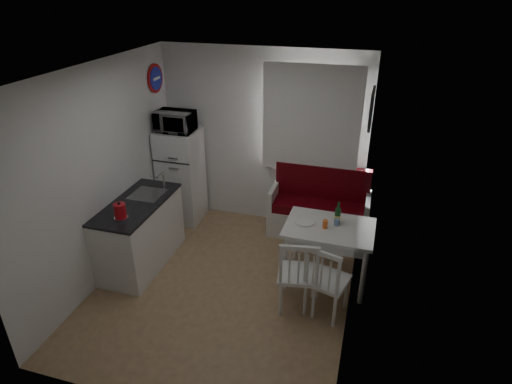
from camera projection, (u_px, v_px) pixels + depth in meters
floor at (225, 285)px, 5.30m from camera, size 3.00×3.50×0.02m
ceiling at (216, 71)px, 4.13m from camera, size 3.00×3.50×0.02m
wall_back at (263, 139)px, 6.21m from camera, size 3.00×0.02×2.60m
wall_front at (140, 292)px, 3.21m from camera, size 3.00×0.02×2.60m
wall_left at (103, 175)px, 5.08m from camera, size 0.02×3.50×2.60m
wall_right at (360, 210)px, 4.34m from camera, size 0.02×3.50×2.60m
window at (312, 122)px, 5.87m from camera, size 1.22×0.06×1.47m
curtain at (311, 120)px, 5.78m from camera, size 1.35×0.02×1.50m
kitchen_counter at (140, 233)px, 5.52m from camera, size 0.62×1.32×1.16m
wall_sign at (156, 78)px, 5.94m from camera, size 0.03×0.40×0.40m
picture_frame at (371, 108)px, 4.95m from camera, size 0.04×0.52×0.42m
bench at (319, 213)px, 6.22m from camera, size 1.42×0.55×1.02m
dining_table at (329, 233)px, 5.08m from camera, size 1.05×0.75×0.78m
chair_left at (297, 269)px, 4.62m from camera, size 0.51×0.49×0.51m
chair_right at (327, 276)px, 4.55m from camera, size 0.53×0.52×0.49m
fridge at (181, 176)px, 6.47m from camera, size 0.58×0.58×1.44m
microwave at (175, 121)px, 6.03m from camera, size 0.53×0.36×0.29m
kettle at (120, 211)px, 4.91m from camera, size 0.16×0.16×0.22m
wine_bottle at (338, 213)px, 5.04m from camera, size 0.07×0.07×0.28m
drinking_glass_orange at (325, 224)px, 4.99m from camera, size 0.06×0.06×0.10m
drinking_glass_blue at (337, 222)px, 5.04m from camera, size 0.05×0.05×0.09m
plate at (305, 221)px, 5.13m from camera, size 0.25×0.25×0.02m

